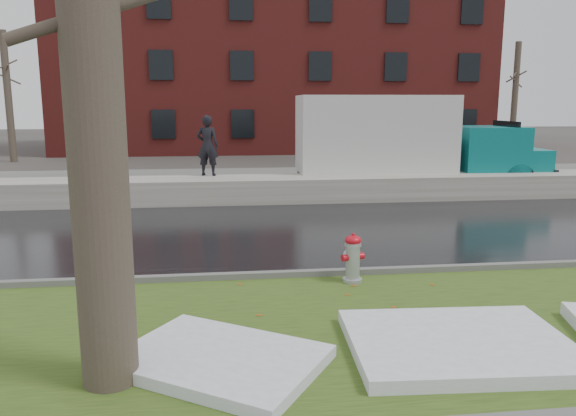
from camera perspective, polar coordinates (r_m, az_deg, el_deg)
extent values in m
plane|color=#47423D|center=(8.79, 3.40, -9.10)|extent=(120.00, 120.00, 0.00)
cube|color=#2D4818|center=(7.64, 5.11, -12.08)|extent=(60.00, 4.50, 0.04)
cube|color=black|center=(13.06, -0.12, -2.42)|extent=(60.00, 7.00, 0.03)
cube|color=slate|center=(21.39, -2.81, 2.69)|extent=(60.00, 9.00, 0.03)
cube|color=slate|center=(9.70, 2.35, -6.73)|extent=(60.00, 0.15, 0.14)
cube|color=#BAB5AA|center=(17.10, -1.78, 1.92)|extent=(60.00, 1.60, 0.75)
cube|color=maroon|center=(38.35, -1.70, 13.67)|extent=(26.00, 12.00, 10.00)
cylinder|color=brown|center=(31.91, -26.55, 10.05)|extent=(0.36, 0.36, 6.50)
cylinder|color=brown|center=(31.93, -26.69, 11.74)|extent=(0.84, 1.62, 0.73)
cylinder|color=brown|center=(31.98, -26.83, 13.35)|extent=(1.08, 1.26, 0.66)
cylinder|color=brown|center=(31.92, -26.60, 10.67)|extent=(1.40, 0.61, 0.63)
cylinder|color=brown|center=(34.43, -14.67, 10.77)|extent=(0.36, 0.36, 6.50)
cylinder|color=brown|center=(34.45, -14.75, 12.34)|extent=(0.84, 1.62, 0.73)
cylinder|color=brown|center=(34.50, -14.82, 13.84)|extent=(1.08, 1.26, 0.66)
cylinder|color=brown|center=(34.44, -14.70, 11.35)|extent=(1.40, 0.61, 0.63)
cylinder|color=brown|center=(36.59, 22.04, 10.32)|extent=(0.36, 0.36, 6.50)
cylinder|color=brown|center=(36.61, 22.15, 11.80)|extent=(0.84, 1.62, 0.73)
cylinder|color=brown|center=(36.66, 22.25, 13.20)|extent=(1.08, 1.26, 0.66)
cylinder|color=brown|center=(36.60, 22.08, 10.86)|extent=(1.40, 0.61, 0.63)
cylinder|color=#A9ABB1|center=(9.35, 6.59, -5.38)|extent=(0.29, 0.29, 0.71)
ellipsoid|color=red|center=(9.26, 6.63, -3.27)|extent=(0.34, 0.34, 0.16)
cylinder|color=red|center=(9.24, 6.65, -2.72)|extent=(0.06, 0.06, 0.05)
cylinder|color=red|center=(9.26, 5.81, -5.07)|extent=(0.13, 0.14, 0.11)
cylinder|color=red|center=(9.41, 7.37, -4.86)|extent=(0.13, 0.14, 0.11)
cylinder|color=#A9ABB1|center=(9.45, 6.14, -4.75)|extent=(0.17, 0.14, 0.14)
cylinder|color=brown|center=(5.91, -19.53, 17.04)|extent=(0.62, 0.62, 7.29)
cylinder|color=brown|center=(5.93, -19.59, 18.04)|extent=(1.48, 0.55, 0.65)
cube|color=black|center=(19.34, 12.15, 3.38)|extent=(7.46, 1.16, 0.20)
cube|color=beige|center=(18.90, 8.78, 7.44)|extent=(5.09, 2.48, 2.51)
cube|color=#0C6F70|center=(20.21, 19.47, 5.57)|extent=(2.21, 2.30, 1.58)
cube|color=#0C6F70|center=(20.83, 22.79, 4.46)|extent=(1.18, 2.08, 0.84)
cube|color=black|center=(20.45, 21.24, 7.08)|extent=(0.13, 1.86, 0.84)
cube|color=black|center=(18.57, -0.60, 2.39)|extent=(1.63, 1.16, 0.62)
cylinder|color=black|center=(19.73, 22.32, 2.69)|extent=(1.03, 0.31, 1.02)
cylinder|color=black|center=(21.46, 19.95, 3.43)|extent=(1.03, 0.31, 1.02)
cylinder|color=black|center=(18.16, 10.24, 2.70)|extent=(1.03, 0.31, 1.02)
cylinder|color=black|center=(20.04, 8.78, 3.47)|extent=(1.03, 0.31, 1.02)
cylinder|color=black|center=(17.83, 5.62, 2.67)|extent=(1.03, 0.31, 1.02)
cylinder|color=black|center=(19.73, 4.57, 3.46)|extent=(1.03, 0.31, 1.02)
imported|color=black|center=(17.49, -8.18, 6.30)|extent=(0.76, 0.60, 1.85)
cube|color=white|center=(7.21, 16.95, -13.07)|extent=(2.71, 2.14, 0.16)
cube|color=white|center=(6.61, -6.98, -15.03)|extent=(2.72, 2.54, 0.14)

